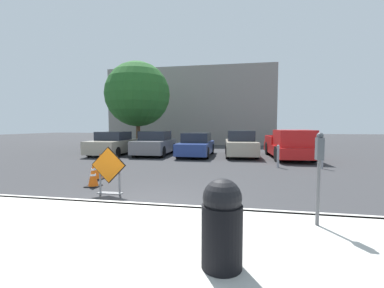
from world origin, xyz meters
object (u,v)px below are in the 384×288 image
(trash_bin, at_px, (222,223))
(parking_meter, at_px, (319,163))
(traffic_cone_third, at_px, (100,163))
(bollard_nearest, at_px, (278,156))
(parked_car_second, at_px, (155,144))
(parked_car_third, at_px, (196,145))
(parked_car_fourth, at_px, (241,144))
(pickup_truck, at_px, (289,146))
(traffic_cone_nearest, at_px, (93,175))
(parked_car_nearest, at_px, (113,144))
(bollard_second, at_px, (322,157))
(traffic_cone_second, at_px, (98,169))
(traffic_cone_fifth, at_px, (106,157))
(traffic_cone_fourth, at_px, (103,162))
(road_closed_sign, at_px, (109,169))

(trash_bin, relative_size, parking_meter, 0.68)
(traffic_cone_third, height_order, bollard_nearest, bollard_nearest)
(parked_car_second, height_order, parked_car_third, parked_car_second)
(parked_car_fourth, relative_size, pickup_truck, 0.77)
(traffic_cone_nearest, height_order, parked_car_nearest, parked_car_nearest)
(parked_car_second, distance_m, bollard_second, 9.51)
(traffic_cone_second, height_order, pickup_truck, pickup_truck)
(traffic_cone_second, bearing_deg, trash_bin, -47.47)
(traffic_cone_second, relative_size, parked_car_nearest, 0.17)
(trash_bin, bearing_deg, traffic_cone_fifth, 126.39)
(trash_bin, height_order, bollard_nearest, trash_bin)
(parked_car_second, xyz_separation_m, pickup_truck, (8.00, -0.48, 0.04))
(traffic_cone_fourth, xyz_separation_m, parking_meter, (7.04, -5.42, 0.92))
(parked_car_nearest, xyz_separation_m, parked_car_third, (5.32, 0.32, -0.03))
(bollard_second, bearing_deg, road_closed_sign, -141.89)
(parked_car_second, relative_size, pickup_truck, 0.74)
(road_closed_sign, distance_m, traffic_cone_second, 2.19)
(traffic_cone_nearest, xyz_separation_m, bollard_second, (7.81, 4.76, 0.17))
(parked_car_fourth, distance_m, bollard_nearest, 4.30)
(parked_car_third, bearing_deg, traffic_cone_second, 73.43)
(parked_car_nearest, height_order, parked_car_fourth, parked_car_fourth)
(parking_meter, bearing_deg, parked_car_third, 109.86)
(parked_car_third, bearing_deg, pickup_truck, 175.42)
(parked_car_third, distance_m, bollard_nearest, 5.65)
(traffic_cone_nearest, relative_size, parking_meter, 0.45)
(parking_meter, bearing_deg, road_closed_sign, 160.33)
(parked_car_nearest, relative_size, bollard_nearest, 4.05)
(road_closed_sign, bearing_deg, parking_meter, -19.67)
(traffic_cone_fourth, relative_size, parked_car_second, 0.15)
(traffic_cone_fifth, xyz_separation_m, parked_car_fourth, (6.35, 4.47, 0.39))
(pickup_truck, bearing_deg, parking_meter, 79.56)
(traffic_cone_second, xyz_separation_m, parking_meter, (6.11, -3.40, 0.87))
(traffic_cone_nearest, xyz_separation_m, parking_meter, (5.64, -2.38, 0.86))
(road_closed_sign, xyz_separation_m, traffic_cone_third, (-1.86, 2.75, -0.28))
(pickup_truck, xyz_separation_m, parking_meter, (-1.43, -10.41, 0.48))
(traffic_cone_fourth, height_order, parked_car_fourth, parked_car_fourth)
(traffic_cone_second, height_order, traffic_cone_fourth, traffic_cone_second)
(parked_car_fourth, distance_m, parking_meter, 11.20)
(road_closed_sign, distance_m, pickup_truck, 10.68)
(traffic_cone_second, relative_size, bollard_second, 0.71)
(bollard_second, bearing_deg, parking_meter, -106.90)
(bollard_second, bearing_deg, traffic_cone_third, -162.99)
(bollard_nearest, height_order, bollard_second, bollard_nearest)
(bollard_nearest, xyz_separation_m, parking_meter, (-0.36, -7.13, 0.68))
(traffic_cone_nearest, bearing_deg, bollard_nearest, 38.39)
(pickup_truck, bearing_deg, trash_bin, 73.62)
(traffic_cone_second, bearing_deg, traffic_cone_fourth, 114.85)
(pickup_truck, relative_size, bollard_second, 5.59)
(traffic_cone_third, xyz_separation_m, parked_car_fourth, (5.37, 6.67, 0.33))
(parked_car_fourth, bearing_deg, parked_car_second, -1.20)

